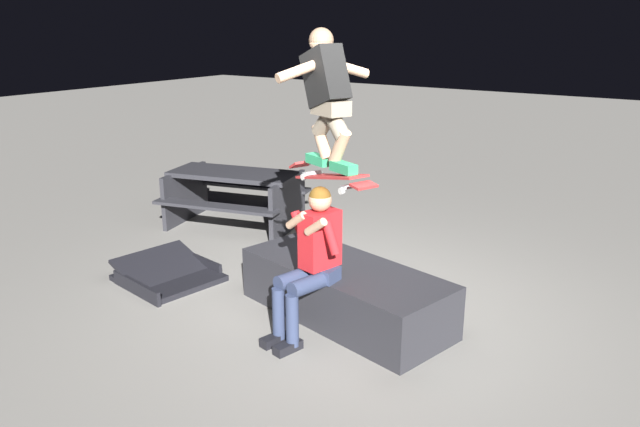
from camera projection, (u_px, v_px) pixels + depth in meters
name	position (u px, v px, depth m)	size (l,w,h in m)	color
ground_plane	(350.00, 310.00, 5.99)	(40.00, 40.00, 0.00)	gray
ledge_box_main	(345.00, 291.00, 5.79)	(2.06, 0.84, 0.50)	#28282D
person_sitting_on_ledge	(311.00, 256.00, 5.29)	(0.59, 0.78, 1.34)	#2D3856
skateboard	(331.00, 177.00, 5.17)	(1.02, 0.57, 0.17)	#B72D2D
skater_airborne	(327.00, 93.00, 5.01)	(0.63, 0.85, 1.12)	#2D9E66
kicker_ramp	(169.00, 276.00, 6.65)	(1.07, 1.06, 0.32)	black
picnic_table_back	(235.00, 190.00, 8.33)	(1.98, 1.72, 0.75)	#28282D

